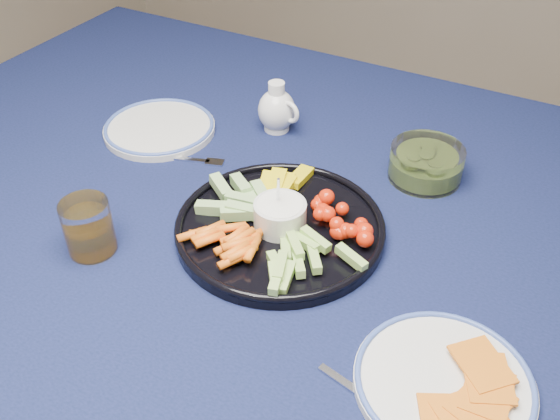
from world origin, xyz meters
The scene contains 9 objects.
dining_table centered at (0.00, 0.00, 0.66)m, with size 1.67×1.07×0.75m.
crudite_platter centered at (0.00, -0.09, 0.76)m, with size 0.32×0.32×0.10m.
creamer_pitcher centered at (-0.14, 0.18, 0.79)m, with size 0.09×0.07×0.10m.
pickle_bowl centered at (0.15, 0.16, 0.77)m, with size 0.12×0.12×0.06m.
cheese_plate centered at (0.31, -0.24, 0.76)m, with size 0.21×0.21×0.03m.
juice_tumbler centered at (-0.22, -0.25, 0.78)m, with size 0.07×0.07×0.08m.
fork_left centered at (-0.23, 0.01, 0.75)m, with size 0.15×0.06×0.00m.
fork_right centered at (0.26, -0.30, 0.75)m, with size 0.16×0.05×0.00m.
side_plate_extra centered at (-0.33, 0.07, 0.75)m, with size 0.21×0.21×0.02m.
Camera 1 is at (0.35, -0.72, 1.37)m, focal length 40.00 mm.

